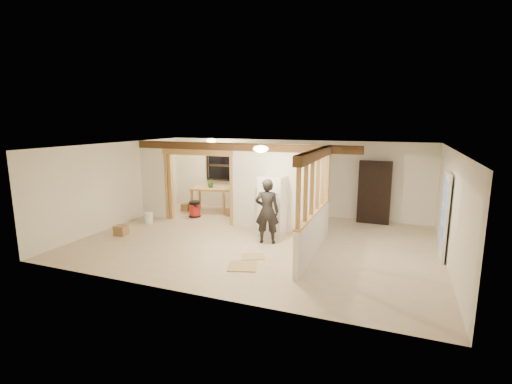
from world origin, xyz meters
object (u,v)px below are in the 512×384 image
at_px(shop_vac, 195,209).
at_px(bookshelf, 374,192).
at_px(woman, 267,211).
at_px(refrigerator, 272,205).
at_px(work_table, 211,200).

xyz_separation_m(shop_vac, bookshelf, (5.55, 1.37, 0.70)).
height_order(woman, shop_vac, woman).
relative_size(woman, shop_vac, 3.22).
distance_m(refrigerator, woman, 0.83).
bearing_deg(bookshelf, work_table, -173.95).
bearing_deg(refrigerator, woman, -80.73).
bearing_deg(work_table, refrigerator, -42.44).
xyz_separation_m(work_table, bookshelf, (5.35, 0.57, 0.54)).
distance_m(woman, bookshelf, 3.88).
distance_m(refrigerator, work_table, 3.26).
bearing_deg(woman, work_table, -51.95).
height_order(woman, bookshelf, bookshelf).
xyz_separation_m(refrigerator, bookshelf, (2.56, 2.21, 0.15)).
distance_m(woman, shop_vac, 3.58).
xyz_separation_m(refrigerator, work_table, (-2.79, 1.64, -0.39)).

